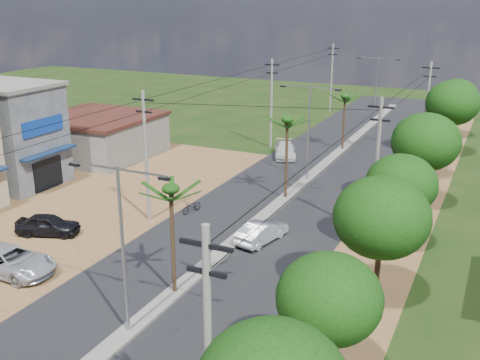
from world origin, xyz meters
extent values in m
plane|color=black|center=(0.00, 0.00, 0.00)|extent=(160.00, 160.00, 0.00)
cube|color=black|center=(0.00, 15.00, 0.02)|extent=(12.00, 110.00, 0.04)
cube|color=#605E56|center=(0.00, 18.00, 0.09)|extent=(1.00, 90.00, 0.18)
cube|color=brown|center=(-15.00, 8.00, 0.02)|extent=(18.00, 46.00, 0.04)
cube|color=brown|center=(8.50, 15.00, 0.01)|extent=(5.00, 90.00, 0.03)
cube|color=#43464A|center=(-22.00, 14.00, 4.00)|extent=(8.00, 6.00, 8.00)
cube|color=#605E56|center=(-22.00, 14.00, 8.15)|extent=(8.40, 6.40, 0.30)
cube|color=#0F2142|center=(-17.60, 14.00, 3.10)|extent=(0.80, 5.40, 0.15)
cube|color=black|center=(-17.95, 14.00, 1.30)|extent=(0.10, 3.00, 2.40)
cube|color=navy|center=(-17.92, 14.00, 5.20)|extent=(0.12, 4.20, 1.20)
cube|color=#605E56|center=(-21.00, 24.00, 1.80)|extent=(10.00, 10.00, 3.60)
cube|color=black|center=(-21.00, 24.00, 3.80)|extent=(10.40, 10.40, 0.30)
cylinder|color=black|center=(9.30, 0.00, 1.92)|extent=(0.28, 0.28, 3.85)
ellipsoid|color=black|center=(9.30, 0.00, 4.12)|extent=(4.00, 4.00, 3.40)
cylinder|color=black|center=(9.70, 7.00, 2.27)|extent=(0.28, 0.28, 4.55)
ellipsoid|color=black|center=(9.70, 7.00, 4.88)|extent=(4.60, 4.60, 3.91)
cylinder|color=black|center=(9.40, 14.00, 2.03)|extent=(0.28, 0.28, 4.06)
ellipsoid|color=black|center=(9.40, 14.00, 4.35)|extent=(4.20, 4.20, 3.57)
cylinder|color=black|center=(9.60, 22.00, 2.38)|extent=(0.28, 0.28, 4.76)
ellipsoid|color=black|center=(9.60, 22.00, 5.10)|extent=(4.80, 4.80, 4.08)
cylinder|color=black|center=(9.20, 30.00, 1.82)|extent=(0.28, 0.28, 3.64)
ellipsoid|color=black|center=(9.20, 30.00, 3.90)|extent=(3.80, 3.80, 3.23)
cylinder|color=black|center=(9.80, 38.00, 2.45)|extent=(0.28, 0.28, 4.90)
ellipsoid|color=black|center=(9.80, 38.00, 5.25)|extent=(5.00, 5.00, 4.25)
cylinder|color=black|center=(9.50, 46.00, 2.17)|extent=(0.28, 0.28, 4.34)
ellipsoid|color=black|center=(9.50, 46.00, 4.65)|extent=(4.40, 4.40, 3.74)
cylinder|color=black|center=(0.00, 4.00, 2.90)|extent=(0.22, 0.22, 5.80)
cylinder|color=black|center=(0.00, 20.00, 3.10)|extent=(0.22, 0.22, 6.20)
cylinder|color=black|center=(0.00, 36.00, 2.75)|extent=(0.22, 0.22, 5.50)
cylinder|color=gray|center=(0.00, 0.00, 4.00)|extent=(0.16, 0.16, 8.00)
cube|color=gray|center=(1.20, 0.00, 7.90)|extent=(2.40, 0.08, 0.08)
cube|color=gray|center=(-1.20, 0.00, 7.90)|extent=(2.40, 0.08, 0.08)
cube|color=black|center=(2.30, 0.00, 7.80)|extent=(0.50, 0.18, 0.12)
cube|color=black|center=(-2.30, 0.00, 7.80)|extent=(0.50, 0.18, 0.12)
cylinder|color=gray|center=(0.00, 25.00, 4.00)|extent=(0.16, 0.16, 8.00)
cube|color=gray|center=(1.20, 25.00, 7.90)|extent=(2.40, 0.08, 0.08)
cube|color=gray|center=(-1.20, 25.00, 7.90)|extent=(2.40, 0.08, 0.08)
cube|color=black|center=(2.30, 25.00, 7.80)|extent=(0.50, 0.18, 0.12)
cube|color=black|center=(-2.30, 25.00, 7.80)|extent=(0.50, 0.18, 0.12)
cylinder|color=gray|center=(0.00, 50.00, 4.00)|extent=(0.16, 0.16, 8.00)
cube|color=gray|center=(1.20, 50.00, 7.90)|extent=(2.40, 0.08, 0.08)
cube|color=gray|center=(-1.20, 50.00, 7.90)|extent=(2.40, 0.08, 0.08)
cube|color=black|center=(2.30, 50.00, 7.80)|extent=(0.50, 0.18, 0.12)
cube|color=black|center=(-2.30, 50.00, 7.80)|extent=(0.50, 0.18, 0.12)
cylinder|color=#605E56|center=(-7.00, 12.00, 4.50)|extent=(0.24, 0.24, 9.00)
cube|color=black|center=(-7.00, 12.00, 8.40)|extent=(1.60, 0.12, 0.12)
cube|color=black|center=(-7.00, 12.00, 7.60)|extent=(1.20, 0.12, 0.12)
cylinder|color=#605E56|center=(-7.00, 34.00, 4.50)|extent=(0.24, 0.24, 9.00)
cube|color=black|center=(-7.00, 34.00, 8.40)|extent=(1.60, 0.12, 0.12)
cube|color=black|center=(-7.00, 34.00, 7.60)|extent=(1.20, 0.12, 0.12)
cylinder|color=#605E56|center=(-7.00, 55.00, 4.50)|extent=(0.24, 0.24, 9.00)
cube|color=black|center=(-7.00, 55.00, 8.40)|extent=(1.60, 0.12, 0.12)
cube|color=black|center=(-7.00, 55.00, 7.60)|extent=(1.20, 0.12, 0.12)
cube|color=black|center=(7.50, -6.00, 8.40)|extent=(1.60, 0.12, 0.12)
cube|color=black|center=(7.50, -6.00, 7.60)|extent=(1.20, 0.12, 0.12)
cylinder|color=#605E56|center=(7.50, 16.00, 4.50)|extent=(0.24, 0.24, 9.00)
cube|color=black|center=(7.50, 16.00, 8.40)|extent=(1.60, 0.12, 0.12)
cube|color=black|center=(7.50, 16.00, 7.60)|extent=(1.20, 0.12, 0.12)
cylinder|color=#605E56|center=(7.50, 38.00, 4.50)|extent=(0.24, 0.24, 9.00)
cube|color=black|center=(7.50, 38.00, 8.40)|extent=(1.60, 0.12, 0.12)
cube|color=black|center=(7.50, 38.00, 7.60)|extent=(1.20, 0.12, 0.12)
imported|color=#ACB0B5|center=(1.50, 11.94, 0.67)|extent=(2.24, 4.26, 1.33)
imported|color=#B2B1AD|center=(-4.31, 31.09, 0.68)|extent=(3.61, 5.05, 1.36)
imported|color=#ACB0B5|center=(-9.44, 2.04, 0.75)|extent=(5.42, 2.52, 1.50)
imported|color=black|center=(-11.43, 7.02, 0.69)|extent=(4.37, 2.96, 1.38)
imported|color=black|center=(4.99, 1.09, 0.45)|extent=(0.90, 1.81, 0.91)
imported|color=black|center=(-5.00, 14.41, 0.46)|extent=(1.03, 1.87, 0.93)
imported|color=black|center=(-5.00, 31.71, 0.57)|extent=(0.61, 1.91, 1.13)
camera|label=1|loc=(14.19, -17.96, 14.68)|focal=42.00mm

